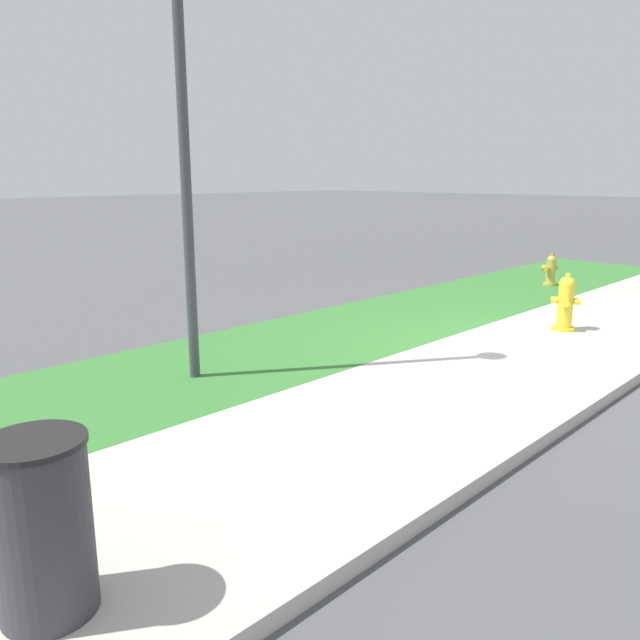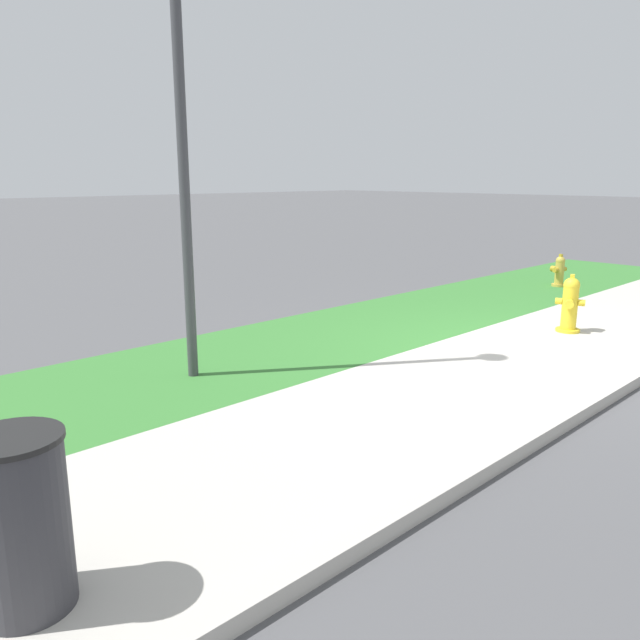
{
  "view_description": "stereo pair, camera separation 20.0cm",
  "coord_description": "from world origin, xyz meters",
  "px_view_note": "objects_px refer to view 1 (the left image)",
  "views": [
    {
      "loc": [
        -7.07,
        -3.3,
        2.15
      ],
      "look_at": [
        -1.7,
        1.96,
        0.4
      ],
      "focal_mm": 35.0,
      "sensor_mm": 36.0,
      "label": 1
    },
    {
      "loc": [
        -6.93,
        -3.45,
        2.15
      ],
      "look_at": [
        -1.7,
        1.96,
        0.4
      ],
      "focal_mm": 35.0,
      "sensor_mm": 36.0,
      "label": 2
    }
  ],
  "objects_px": {
    "fire_hydrant_near_corner": "(565,303)",
    "fire_hydrant_far_end": "(551,270)",
    "street_lamp": "(179,34)",
    "trash_bin": "(42,528)"
  },
  "relations": [
    {
      "from": "fire_hydrant_near_corner",
      "to": "fire_hydrant_far_end",
      "type": "xyz_separation_m",
      "value": [
        3.47,
        1.79,
        -0.09
      ]
    },
    {
      "from": "street_lamp",
      "to": "trash_bin",
      "type": "relative_size",
      "value": 5.76
    },
    {
      "from": "street_lamp",
      "to": "fire_hydrant_far_end",
      "type": "bearing_deg",
      "value": -1.39
    },
    {
      "from": "fire_hydrant_near_corner",
      "to": "fire_hydrant_far_end",
      "type": "relative_size",
      "value": 1.28
    },
    {
      "from": "fire_hydrant_near_corner",
      "to": "trash_bin",
      "type": "bearing_deg",
      "value": 73.6
    },
    {
      "from": "fire_hydrant_near_corner",
      "to": "street_lamp",
      "type": "xyz_separation_m",
      "value": [
        -4.85,
        2.0,
        3.09
      ]
    },
    {
      "from": "fire_hydrant_near_corner",
      "to": "trash_bin",
      "type": "height_order",
      "value": "trash_bin"
    },
    {
      "from": "fire_hydrant_near_corner",
      "to": "trash_bin",
      "type": "relative_size",
      "value": 0.88
    },
    {
      "from": "fire_hydrant_near_corner",
      "to": "fire_hydrant_far_end",
      "type": "distance_m",
      "value": 3.9
    },
    {
      "from": "fire_hydrant_far_end",
      "to": "street_lamp",
      "type": "distance_m",
      "value": 8.91
    }
  ]
}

